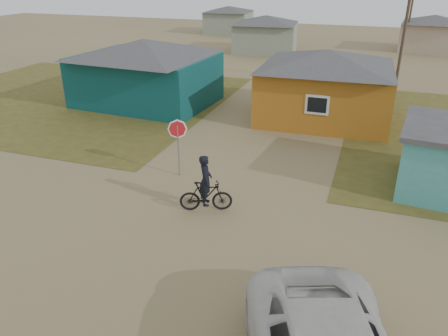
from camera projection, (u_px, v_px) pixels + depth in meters
The scene contains 11 objects.
ground at pixel (184, 241), 13.91m from camera, with size 120.00×120.00×0.00m, color olive.
grass_nw at pixel (71, 97), 29.23m from camera, with size 20.00×18.00×0.00m, color brown.
house_teal at pixel (146, 71), 27.16m from camera, with size 8.93×7.08×4.00m.
house_yellow at pixel (326, 84), 24.33m from camera, with size 7.72×6.76×3.90m.
house_pale_west at pixel (266, 33), 44.08m from camera, with size 7.04×6.15×3.60m.
house_beige_east at pixel (433, 33), 44.46m from camera, with size 6.95×6.05×3.60m.
house_pale_north at pixel (229, 19), 56.80m from camera, with size 6.28×5.81×3.40m.
utility_pole_near at pixel (405, 30), 29.11m from camera, with size 1.40×0.20×8.00m.
utility_pole_far at pixel (411, 10), 42.53m from camera, with size 1.40×0.20×8.00m.
stop_sign at pixel (178, 135), 17.55m from camera, with size 0.80×0.06×2.45m.
cyclist at pixel (206, 191), 15.35m from camera, with size 1.94×1.17×2.12m.
Camera 1 is at (5.04, -10.59, 7.93)m, focal length 35.00 mm.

